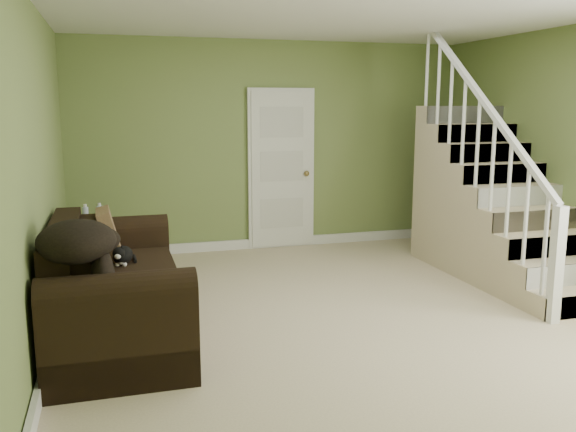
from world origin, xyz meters
TOP-DOWN VIEW (x-y plane):
  - floor at (0.00, 0.00)m, footprint 5.00×5.50m
  - ceiling at (0.00, 0.00)m, footprint 5.00×5.50m
  - wall_back at (0.00, 2.75)m, footprint 5.00×0.04m
  - wall_left at (-2.50, 0.00)m, footprint 0.04×5.50m
  - baseboard_back at (0.00, 2.72)m, footprint 5.00×0.04m
  - baseboard_left at (-2.47, 0.00)m, footprint 0.04×5.50m
  - door at (0.10, 2.71)m, footprint 0.86×0.12m
  - staircase at (1.99, 0.97)m, footprint 1.00×2.51m
  - sofa at (-2.02, 0.16)m, footprint 0.99×2.29m
  - side_table at (-2.18, 1.92)m, footprint 0.60×0.60m
  - cat at (-1.91, 0.46)m, footprint 0.22×0.42m
  - banana at (-1.91, -0.27)m, footprint 0.13×0.22m
  - throw_pillow at (-2.01, 0.78)m, footprint 0.23×0.46m
  - throw_blanket at (-2.21, -0.58)m, footprint 0.54×0.69m

SIDE VIEW (x-z plane):
  - floor at x=0.00m, z-range -0.01..0.01m
  - baseboard_back at x=0.00m, z-range 0.00..0.12m
  - baseboard_left at x=-2.47m, z-range 0.00..0.12m
  - side_table at x=-2.18m, z-range -0.11..0.69m
  - sofa at x=-2.02m, z-range -0.11..0.80m
  - banana at x=-1.91m, z-range 0.49..0.55m
  - cat at x=-1.91m, z-range 0.47..0.67m
  - staircase at x=1.99m, z-range -0.77..2.05m
  - throw_pillow at x=-2.01m, z-range 0.45..0.92m
  - throw_blanket at x=-2.21m, z-range 0.80..1.07m
  - door at x=0.10m, z-range 0.00..2.02m
  - wall_back at x=0.00m, z-range 0.00..2.60m
  - wall_left at x=-2.50m, z-range 0.00..2.60m
  - ceiling at x=0.00m, z-range 2.60..2.60m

